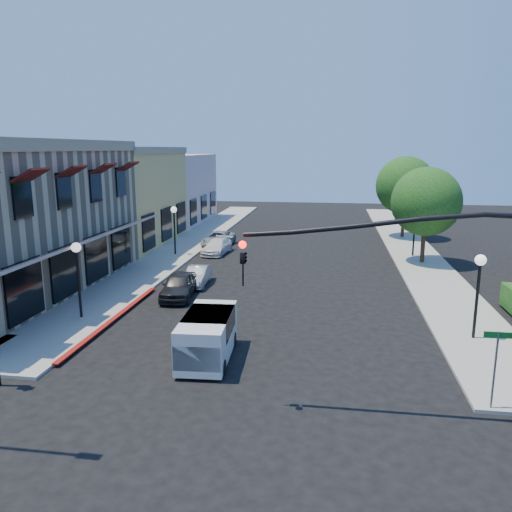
# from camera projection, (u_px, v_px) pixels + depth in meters

# --- Properties ---
(ground) EXTENTS (120.00, 120.00, 0.00)m
(ground) POSITION_uv_depth(u_px,v_px,m) (228.00, 431.00, 13.79)
(ground) COLOR black
(ground) RESTS_ON ground
(sidewalk_left) EXTENTS (3.50, 50.00, 0.12)m
(sidewalk_left) POSITION_uv_depth(u_px,v_px,m) (191.00, 242.00, 41.15)
(sidewalk_left) COLOR gray
(sidewalk_left) RESTS_ON ground
(sidewalk_right) EXTENTS (3.50, 50.00, 0.12)m
(sidewalk_right) POSITION_uv_depth(u_px,v_px,m) (410.00, 248.00, 38.59)
(sidewalk_right) COLOR gray
(sidewalk_right) RESTS_ON ground
(curb_red_strip) EXTENTS (0.25, 10.00, 0.06)m
(curb_red_strip) POSITION_uv_depth(u_px,v_px,m) (115.00, 321.00, 22.54)
(curb_red_strip) COLOR maroon
(curb_red_strip) RESTS_ON ground
(yellow_stucco_building) EXTENTS (10.00, 12.00, 7.60)m
(yellow_stucco_building) POSITION_uv_depth(u_px,v_px,m) (106.00, 197.00, 40.39)
(yellow_stucco_building) COLOR #E7BD68
(yellow_stucco_building) RESTS_ON ground
(pink_stucco_building) EXTENTS (10.00, 12.00, 7.00)m
(pink_stucco_building) POSITION_uv_depth(u_px,v_px,m) (157.00, 189.00, 52.05)
(pink_stucco_building) COLOR #C89D97
(pink_stucco_building) RESTS_ON ground
(street_tree_a) EXTENTS (4.56, 4.56, 6.48)m
(street_tree_a) POSITION_uv_depth(u_px,v_px,m) (426.00, 202.00, 32.87)
(street_tree_a) COLOR black
(street_tree_a) RESTS_ON ground
(street_tree_b) EXTENTS (4.94, 4.94, 7.02)m
(street_tree_b) POSITION_uv_depth(u_px,v_px,m) (405.00, 185.00, 42.46)
(street_tree_b) COLOR black
(street_tree_b) RESTS_ON ground
(signal_mast_arm) EXTENTS (8.01, 0.39, 6.00)m
(signal_mast_arm) POSITION_uv_depth(u_px,v_px,m) (449.00, 282.00, 13.51)
(signal_mast_arm) COLOR black
(signal_mast_arm) RESTS_ON ground
(street_name_sign) EXTENTS (0.80, 0.06, 2.50)m
(street_name_sign) POSITION_uv_depth(u_px,v_px,m) (496.00, 358.00, 14.46)
(street_name_sign) COLOR #595B5E
(street_name_sign) RESTS_ON ground
(lamppost_left_near) EXTENTS (0.44, 0.44, 3.57)m
(lamppost_left_near) POSITION_uv_depth(u_px,v_px,m) (77.00, 261.00, 22.19)
(lamppost_left_near) COLOR black
(lamppost_left_near) RESTS_ON ground
(lamppost_left_far) EXTENTS (0.44, 0.44, 3.57)m
(lamppost_left_far) POSITION_uv_depth(u_px,v_px,m) (174.00, 218.00, 35.72)
(lamppost_left_far) COLOR black
(lamppost_left_far) RESTS_ON ground
(lamppost_right_near) EXTENTS (0.44, 0.44, 3.57)m
(lamppost_right_near) POSITION_uv_depth(u_px,v_px,m) (479.00, 275.00, 19.70)
(lamppost_right_near) COLOR black
(lamppost_right_near) RESTS_ON ground
(lamppost_right_far) EXTENTS (0.44, 0.44, 3.57)m
(lamppost_right_far) POSITION_uv_depth(u_px,v_px,m) (415.00, 219.00, 35.16)
(lamppost_right_far) COLOR black
(lamppost_right_far) RESTS_ON ground
(white_van) EXTENTS (1.87, 3.92, 1.70)m
(white_van) POSITION_uv_depth(u_px,v_px,m) (207.00, 334.00, 18.23)
(white_van) COLOR silver
(white_van) RESTS_ON ground
(parked_car_a) EXTENTS (1.88, 3.94, 1.30)m
(parked_car_a) POSITION_uv_depth(u_px,v_px,m) (179.00, 285.00, 26.00)
(parked_car_a) COLOR black
(parked_car_a) RESTS_ON ground
(parked_car_b) EXTENTS (1.26, 3.26, 1.06)m
(parked_car_b) POSITION_uv_depth(u_px,v_px,m) (197.00, 276.00, 28.41)
(parked_car_b) COLOR #B4B7B9
(parked_car_b) RESTS_ON ground
(parked_car_c) EXTENTS (1.91, 3.91, 1.10)m
(parked_car_c) POSITION_uv_depth(u_px,v_px,m) (217.00, 247.00, 36.79)
(parked_car_c) COLOR silver
(parked_car_c) RESTS_ON ground
(parked_car_d) EXTENTS (2.29, 4.32, 1.16)m
(parked_car_d) POSITION_uv_depth(u_px,v_px,m) (218.00, 239.00, 39.70)
(parked_car_d) COLOR #B2B4B8
(parked_car_d) RESTS_ON ground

